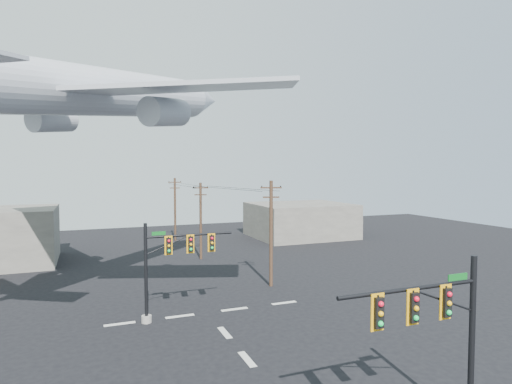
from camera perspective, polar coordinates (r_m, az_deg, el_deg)
name	(u,v)px	position (r m, az deg, el deg)	size (l,w,h in m)	color
lane_markings	(239,349)	(25.84, -2.30, -20.23)	(14.00, 21.20, 0.01)	beige
signal_mast_near	(443,338)	(18.41, 23.66, -17.39)	(6.51, 0.76, 6.88)	gray
signal_mast_far	(169,265)	(29.76, -11.57, -9.53)	(6.28, 0.73, 6.67)	gray
utility_pole_a	(271,231)	(37.25, 2.02, -5.25)	(1.81, 0.62, 9.22)	#40291B
utility_pole_b	(201,219)	(48.74, -7.38, -3.62)	(1.69, 0.70, 8.68)	#40291B
utility_pole_c	(175,208)	(61.75, -10.74, -2.10)	(1.78, 0.65, 8.93)	#40291B
power_lines	(206,187)	(48.68, -6.69, 0.73)	(4.86, 26.66, 0.17)	black
airliner	(107,94)	(32.27, -19.22, 12.29)	(25.21, 24.47, 7.83)	#ACAFB8
building_right	(300,220)	(64.85, 5.92, -3.74)	(14.00, 12.00, 5.00)	slate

